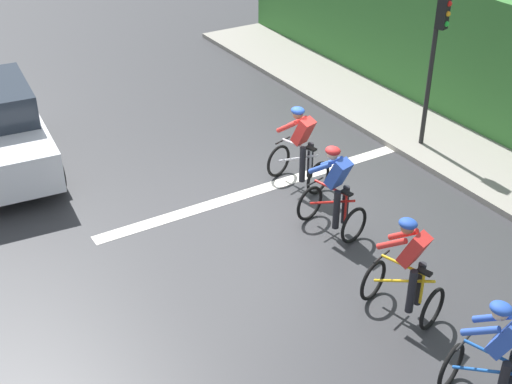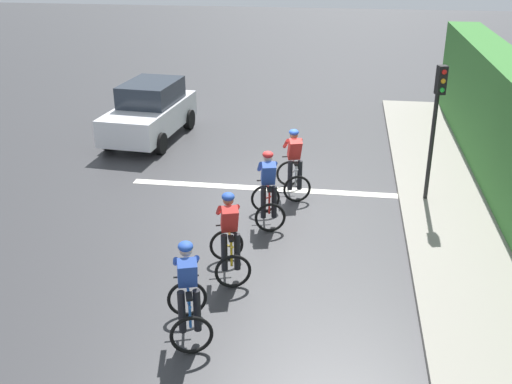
# 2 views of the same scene
# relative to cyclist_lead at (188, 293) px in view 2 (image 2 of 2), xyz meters

# --- Properties ---
(ground_plane) EXTENTS (80.00, 80.00, 0.00)m
(ground_plane) POSITION_rel_cyclist_lead_xyz_m (-0.44, -5.74, -0.80)
(ground_plane) COLOR #333335
(sidewalk_kerb) EXTENTS (2.80, 22.80, 0.12)m
(sidewalk_kerb) POSITION_rel_cyclist_lead_xyz_m (-5.13, -3.74, -0.74)
(sidewalk_kerb) COLOR gray
(sidewalk_kerb) RESTS_ON ground
(road_marking_stop_line) EXTENTS (7.00, 0.30, 0.01)m
(road_marking_stop_line) POSITION_rel_cyclist_lead_xyz_m (-0.44, -6.24, -0.79)
(road_marking_stop_line) COLOR silver
(road_marking_stop_line) RESTS_ON ground
(cyclist_lead) EXTENTS (0.98, 1.24, 1.66)m
(cyclist_lead) POSITION_rel_cyclist_lead_xyz_m (0.00, 0.00, 0.00)
(cyclist_lead) COLOR black
(cyclist_lead) RESTS_ON ground
(cyclist_second) EXTENTS (0.97, 1.24, 1.66)m
(cyclist_second) POSITION_rel_cyclist_lead_xyz_m (-0.29, -1.97, 0.00)
(cyclist_second) COLOR black
(cyclist_second) RESTS_ON ground
(cyclist_mid) EXTENTS (0.91, 1.21, 1.66)m
(cyclist_mid) POSITION_rel_cyclist_lead_xyz_m (-0.72, -4.32, 0.00)
(cyclist_mid) COLOR black
(cyclist_mid) RESTS_ON ground
(cyclist_fourth) EXTENTS (0.95, 1.23, 1.66)m
(cyclist_fourth) POSITION_rel_cyclist_lead_xyz_m (-1.14, -5.99, 0.00)
(cyclist_fourth) COLOR black
(cyclist_fourth) RESTS_ON ground
(car_white) EXTENTS (2.16, 4.23, 1.76)m
(car_white) POSITION_rel_cyclist_lead_xyz_m (3.70, -9.81, 0.08)
(car_white) COLOR silver
(car_white) RESTS_ON ground
(traffic_light_near_crossing) EXTENTS (0.25, 0.31, 3.34)m
(traffic_light_near_crossing) POSITION_rel_cyclist_lead_xyz_m (-4.36, -5.89, 1.43)
(traffic_light_near_crossing) COLOR black
(traffic_light_near_crossing) RESTS_ON ground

